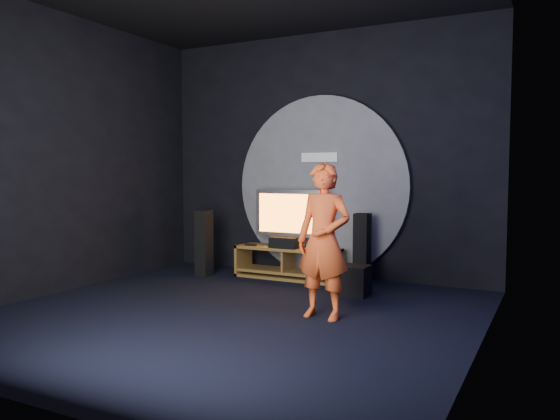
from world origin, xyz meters
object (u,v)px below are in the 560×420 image
at_px(media_console, 288,265).
at_px(tower_speaker_right, 362,249).
at_px(tv, 290,215).
at_px(player, 324,241).
at_px(subwoofer, 355,281).
at_px(tower_speaker_left, 204,243).

distance_m(media_console, tower_speaker_right, 1.10).
bearing_deg(media_console, tv, 95.64).
relative_size(media_console, player, 0.94).
distance_m(tower_speaker_right, subwoofer, 0.76).
bearing_deg(tower_speaker_left, media_console, 17.13).
bearing_deg(subwoofer, tv, 151.47).
bearing_deg(tower_speaker_left, player, -28.82).
distance_m(tv, tower_speaker_right, 1.14).
xyz_separation_m(media_console, tower_speaker_right, (1.06, 0.10, 0.28)).
bearing_deg(player, tower_speaker_left, 155.48).
bearing_deg(tower_speaker_left, tv, 20.14).
relative_size(tower_speaker_left, player, 0.59).
distance_m(media_console, tv, 0.70).
height_order(tower_speaker_right, subwoofer, tower_speaker_right).
bearing_deg(player, subwoofer, 97.17).
relative_size(media_console, tower_speaker_right, 1.59).
relative_size(tower_speaker_left, tower_speaker_right, 1.00).
distance_m(tower_speaker_right, player, 1.85).
bearing_deg(tower_speaker_right, media_console, -174.70).
xyz_separation_m(media_console, player, (1.25, -1.71, 0.61)).
relative_size(media_console, tv, 1.40).
bearing_deg(subwoofer, media_console, 153.87).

